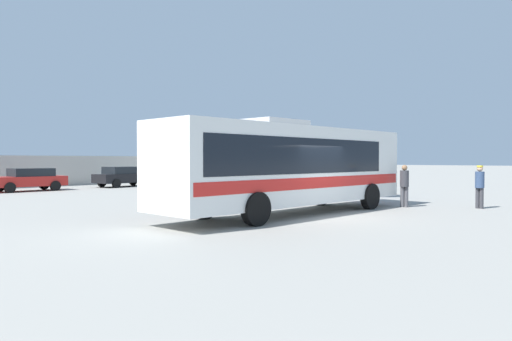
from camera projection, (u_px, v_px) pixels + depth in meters
name	position (u px, v px, depth m)	size (l,w,h in m)	color
ground_plane	(146.00, 201.00, 22.54)	(300.00, 300.00, 0.00)	gray
perimeter_wall	(5.00, 172.00, 32.22)	(80.00, 0.30, 2.29)	beige
coach_bus_white_red	(289.00, 165.00, 17.06)	(11.57, 3.59, 3.42)	white
attendant_by_bus_door	(404.00, 183.00, 19.67)	(0.46, 0.46, 1.79)	#4C4C51
passenger_waiting_on_apron	(480.00, 184.00, 19.13)	(0.41, 0.41, 1.77)	#38383D
vendor_umbrella_near_gate_blue	(369.00, 165.00, 25.34)	(2.40, 2.40, 2.08)	gray
parked_car_third_red	(29.00, 179.00, 29.60)	(4.54, 2.24, 1.45)	red
parked_car_rightmost_black	(124.00, 176.00, 34.52)	(4.50, 2.04, 1.48)	black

